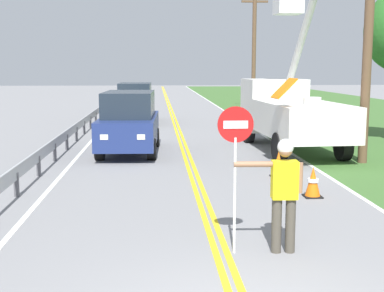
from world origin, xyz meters
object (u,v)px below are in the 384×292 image
at_px(utility_bucket_truck, 288,110).
at_px(utility_pole_near, 369,21).
at_px(stop_sign_paddle, 235,147).
at_px(traffic_cone_lead, 313,182).
at_px(oncoming_suv_second, 135,103).
at_px(traffic_cone_mid, 278,165).
at_px(flagger_worker, 284,188).
at_px(utility_pole_mid, 254,49).
at_px(oncoming_suv_nearest, 129,122).

relative_size(utility_bucket_truck, utility_pole_near, 0.84).
bearing_deg(stop_sign_paddle, traffic_cone_lead, 56.23).
bearing_deg(oncoming_suv_second, traffic_cone_mid, -73.13).
relative_size(flagger_worker, utility_pole_near, 0.22).
height_order(stop_sign_paddle, utility_pole_near, utility_pole_near).
xyz_separation_m(stop_sign_paddle, oncoming_suv_second, (-2.30, 19.97, -0.65)).
bearing_deg(utility_pole_mid, utility_bucket_truck, -96.51).
distance_m(utility_bucket_truck, oncoming_suv_second, 11.10).
relative_size(stop_sign_paddle, traffic_cone_lead, 3.33).
relative_size(utility_pole_mid, traffic_cone_mid, 11.29).
relative_size(flagger_worker, utility_pole_mid, 0.23).
distance_m(utility_bucket_truck, traffic_cone_lead, 7.23).
distance_m(utility_pole_near, utility_pole_mid, 20.49).
xyz_separation_m(oncoming_suv_nearest, oncoming_suv_second, (-0.17, 9.95, 0.00)).
bearing_deg(traffic_cone_lead, oncoming_suv_nearest, 124.19).
bearing_deg(utility_pole_near, utility_pole_mid, 88.91).
relative_size(traffic_cone_lead, traffic_cone_mid, 1.00).
bearing_deg(oncoming_suv_second, flagger_worker, -81.27).
bearing_deg(flagger_worker, stop_sign_paddle, 177.44).
height_order(oncoming_suv_second, utility_pole_near, utility_pole_near).
xyz_separation_m(flagger_worker, utility_bucket_truck, (2.74, 10.55, 0.37)).
distance_m(utility_pole_mid, traffic_cone_lead, 25.12).
bearing_deg(utility_bucket_truck, utility_pole_mid, 83.49).
relative_size(utility_bucket_truck, traffic_cone_mid, 9.87).
xyz_separation_m(stop_sign_paddle, traffic_cone_lead, (2.32, 3.46, -1.37)).
relative_size(oncoming_suv_second, utility_pole_near, 0.57).
bearing_deg(flagger_worker, utility_bucket_truck, 75.44).
bearing_deg(utility_pole_near, oncoming_suv_second, 121.00).
height_order(oncoming_suv_second, traffic_cone_lead, oncoming_suv_second).
xyz_separation_m(oncoming_suv_second, utility_pole_mid, (7.82, 8.13, 3.07)).
height_order(utility_bucket_truck, traffic_cone_mid, utility_bucket_truck).
distance_m(oncoming_suv_second, utility_pole_mid, 11.69).
height_order(flagger_worker, traffic_cone_mid, flagger_worker).
height_order(stop_sign_paddle, oncoming_suv_nearest, stop_sign_paddle).
distance_m(flagger_worker, stop_sign_paddle, 1.02).
xyz_separation_m(utility_bucket_truck, utility_pole_near, (1.62, -2.91, 2.86)).
height_order(utility_pole_near, traffic_cone_mid, utility_pole_near).
bearing_deg(oncoming_suv_nearest, traffic_cone_lead, -55.81).
xyz_separation_m(utility_pole_mid, traffic_cone_lead, (-3.20, -24.63, -3.80)).
bearing_deg(utility_pole_near, utility_bucket_truck, 119.09).
relative_size(flagger_worker, traffic_cone_lead, 2.61).
relative_size(oncoming_suv_nearest, traffic_cone_mid, 6.67).
relative_size(flagger_worker, oncoming_suv_second, 0.39).
height_order(stop_sign_paddle, utility_bucket_truck, utility_bucket_truck).
bearing_deg(oncoming_suv_second, utility_pole_near, -59.00).
distance_m(oncoming_suv_nearest, utility_pole_near, 8.30).
bearing_deg(oncoming_suv_nearest, utility_bucket_truck, 5.07).
bearing_deg(utility_bucket_truck, utility_pole_near, -60.91).
bearing_deg(utility_pole_near, oncoming_suv_nearest, 161.65).
height_order(flagger_worker, utility_pole_near, utility_pole_near).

